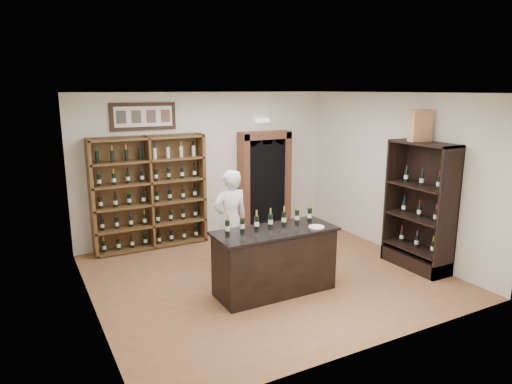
{
  "coord_description": "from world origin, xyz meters",
  "views": [
    {
      "loc": [
        -3.54,
        -6.23,
        3.06
      ],
      "look_at": [
        -0.04,
        0.3,
        1.38
      ],
      "focal_mm": 32.0,
      "sensor_mm": 36.0,
      "label": 1
    }
  ],
  "objects_px": {
    "side_cabinet": "(419,225)",
    "wine_crate": "(420,125)",
    "counter_bottle_0": "(227,227)",
    "tasting_counter": "(275,261)",
    "shopkeeper": "(230,220)",
    "wine_shelf": "(149,193)"
  },
  "relations": [
    {
      "from": "wine_shelf",
      "to": "counter_bottle_0",
      "type": "bearing_deg",
      "value": -82.26
    },
    {
      "from": "wine_shelf",
      "to": "counter_bottle_0",
      "type": "relative_size",
      "value": 7.33
    },
    {
      "from": "tasting_counter",
      "to": "side_cabinet",
      "type": "relative_size",
      "value": 0.85
    },
    {
      "from": "counter_bottle_0",
      "to": "side_cabinet",
      "type": "bearing_deg",
      "value": -7.22
    },
    {
      "from": "wine_shelf",
      "to": "shopkeeper",
      "type": "distance_m",
      "value": 2.01
    },
    {
      "from": "shopkeeper",
      "to": "wine_shelf",
      "type": "bearing_deg",
      "value": -64.63
    },
    {
      "from": "wine_shelf",
      "to": "wine_crate",
      "type": "xyz_separation_m",
      "value": [
        3.78,
        -3.12,
        1.36
      ]
    },
    {
      "from": "counter_bottle_0",
      "to": "shopkeeper",
      "type": "bearing_deg",
      "value": 62.89
    },
    {
      "from": "counter_bottle_0",
      "to": "side_cabinet",
      "type": "relative_size",
      "value": 0.14
    },
    {
      "from": "tasting_counter",
      "to": "wine_crate",
      "type": "relative_size",
      "value": 3.55
    },
    {
      "from": "shopkeeper",
      "to": "side_cabinet",
      "type": "bearing_deg",
      "value": 151.98
    },
    {
      "from": "wine_shelf",
      "to": "tasting_counter",
      "type": "relative_size",
      "value": 1.17
    },
    {
      "from": "counter_bottle_0",
      "to": "shopkeeper",
      "type": "distance_m",
      "value": 1.17
    },
    {
      "from": "shopkeeper",
      "to": "wine_crate",
      "type": "relative_size",
      "value": 3.31
    },
    {
      "from": "shopkeeper",
      "to": "wine_crate",
      "type": "bearing_deg",
      "value": 153.4
    },
    {
      "from": "counter_bottle_0",
      "to": "side_cabinet",
      "type": "height_order",
      "value": "side_cabinet"
    },
    {
      "from": "side_cabinet",
      "to": "shopkeeper",
      "type": "xyz_separation_m",
      "value": [
        -2.92,
        1.46,
        0.12
      ]
    },
    {
      "from": "tasting_counter",
      "to": "shopkeeper",
      "type": "xyz_separation_m",
      "value": [
        -0.2,
        1.16,
        0.38
      ]
    },
    {
      "from": "side_cabinet",
      "to": "wine_crate",
      "type": "xyz_separation_m",
      "value": [
        -0.04,
        0.11,
        1.71
      ]
    },
    {
      "from": "wine_shelf",
      "to": "counter_bottle_0",
      "type": "xyz_separation_m",
      "value": [
        0.38,
        -2.8,
        0.01
      ]
    },
    {
      "from": "tasting_counter",
      "to": "shopkeeper",
      "type": "height_order",
      "value": "shopkeeper"
    },
    {
      "from": "counter_bottle_0",
      "to": "tasting_counter",
      "type": "bearing_deg",
      "value": -10.74
    }
  ]
}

